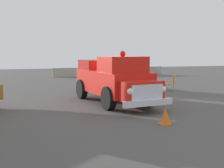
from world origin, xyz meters
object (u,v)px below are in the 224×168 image
Objects in this scene: classic_hot_rod at (118,78)px; spectator_seated at (85,81)px; lawn_chair_near_truck at (83,83)px; vintage_fire_truck at (114,79)px; spectator_standing at (120,77)px; lawn_chair_by_car at (109,84)px; lawn_chair_spare at (172,82)px; traffic_cone at (165,116)px.

spectator_seated is at bearing 26.99° from classic_hot_rod.
classic_hot_rod reaches higher than lawn_chair_near_truck.
vintage_fire_truck reaches higher than spectator_standing.
classic_hot_rod is 2.55m from lawn_chair_by_car.
lawn_chair_spare is at bearing -146.95° from vintage_fire_truck.
lawn_chair_spare is (-4.22, 0.09, 0.00)m from lawn_chair_by_car.
spectator_standing is at bearing 75.66° from classic_hot_rod.
traffic_cone is at bearing 98.35° from lawn_chair_near_truck.
traffic_cone is (-1.29, 8.80, -0.28)m from lawn_chair_near_truck.
lawn_chair_near_truck is 1.00× the size of lawn_chair_spare.
spectator_seated is 8.90m from traffic_cone.
lawn_chair_spare is 3.47m from spectator_standing.
classic_hot_rod reaches higher than lawn_chair_by_car.
lawn_chair_spare is 0.79× the size of spectator_seated.
classic_hot_rod is at bearing -104.34° from spectator_standing.
lawn_chair_by_car is (-1.43, 0.87, 0.00)m from lawn_chair_near_truck.
classic_hot_rod is at bearing -109.40° from vintage_fire_truck.
spectator_seated is 2.03× the size of traffic_cone.
vintage_fire_truck is at bearing -83.79° from traffic_cone.
classic_hot_rod is at bearing -153.01° from spectator_seated.
spectator_seated is at bearing -34.46° from lawn_chair_by_car.
spectator_standing reaches higher than traffic_cone.
lawn_chair_spare is at bearing -119.05° from traffic_cone.
lawn_chair_near_truck is 5.72m from lawn_chair_spare.
lawn_chair_near_truck is 8.90m from traffic_cone.
spectator_seated is at bearing -173.06° from lawn_chair_near_truck.
classic_hot_rod is 4.63× the size of lawn_chair_near_truck.
vintage_fire_truck is 3.72× the size of spectator_standing.
vintage_fire_truck is at bearing 100.74° from lawn_chair_near_truck.
lawn_chair_spare is at bearing 169.92° from spectator_seated.
classic_hot_rod is at bearing -120.14° from lawn_chair_by_car.
lawn_chair_by_car is at bearing 59.86° from classic_hot_rod.
traffic_cone is (1.41, 10.13, -0.44)m from classic_hot_rod.
lawn_chair_spare is (-4.86, -3.16, -0.61)m from vintage_fire_truck.
lawn_chair_near_truck is 0.79× the size of spectator_seated.
lawn_chair_spare is 8.97m from traffic_cone.
vintage_fire_truck reaches higher than spectator_seated.
vintage_fire_truck reaches higher than lawn_chair_near_truck.
classic_hot_rod is at bearing -97.94° from traffic_cone.
spectator_seated is (1.30, -0.89, 0.11)m from lawn_chair_by_car.
vintage_fire_truck is 6.10× the size of lawn_chair_near_truck.
vintage_fire_truck is 4.22m from spectator_seated.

